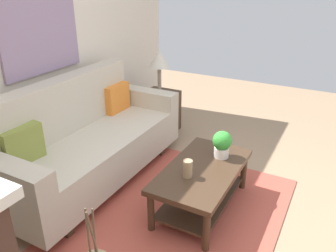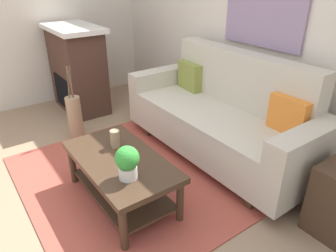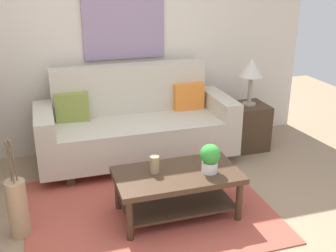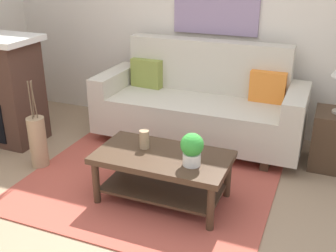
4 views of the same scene
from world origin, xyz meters
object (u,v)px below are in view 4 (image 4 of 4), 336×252
(couch, at_px, (200,105))
(throw_pillow_olive, at_px, (147,73))
(floor_vase, at_px, (38,142))
(tabletop_vase, at_px, (144,139))
(potted_plant_tabletop, at_px, (192,148))
(side_table, at_px, (336,140))
(coffee_table, at_px, (163,167))
(throw_pillow_orange, at_px, (268,87))

(couch, xyz_separation_m, throw_pillow_olive, (-0.68, 0.13, 0.25))
(floor_vase, bearing_deg, tabletop_vase, -2.35)
(potted_plant_tabletop, height_order, floor_vase, potted_plant_tabletop)
(couch, distance_m, side_table, 1.40)
(couch, bearing_deg, throw_pillow_olive, 169.50)
(throw_pillow_olive, relative_size, coffee_table, 0.33)
(coffee_table, height_order, floor_vase, floor_vase)
(potted_plant_tabletop, bearing_deg, throw_pillow_orange, 77.33)
(couch, height_order, side_table, couch)
(coffee_table, bearing_deg, side_table, 42.01)
(throw_pillow_orange, relative_size, tabletop_vase, 2.30)
(couch, xyz_separation_m, side_table, (1.39, -0.05, -0.15))
(side_table, bearing_deg, throw_pillow_orange, 166.19)
(throw_pillow_olive, distance_m, potted_plant_tabletop, 1.77)
(couch, bearing_deg, floor_vase, -138.44)
(throw_pillow_orange, bearing_deg, potted_plant_tabletop, -102.67)
(coffee_table, relative_size, side_table, 1.96)
(throw_pillow_orange, relative_size, potted_plant_tabletop, 1.37)
(coffee_table, xyz_separation_m, tabletop_vase, (-0.19, 0.06, 0.19))
(throw_pillow_orange, xyz_separation_m, tabletop_vase, (-0.79, -1.30, -0.17))
(throw_pillow_olive, height_order, side_table, throw_pillow_olive)
(couch, height_order, throw_pillow_orange, couch)
(couch, height_order, coffee_table, couch)
(throw_pillow_olive, distance_m, throw_pillow_orange, 1.36)
(side_table, bearing_deg, floor_vase, -158.03)
(throw_pillow_orange, relative_size, coffee_table, 0.33)
(throw_pillow_orange, xyz_separation_m, coffee_table, (-0.60, -1.36, -0.37))
(side_table, bearing_deg, potted_plant_tabletop, -129.56)
(floor_vase, bearing_deg, side_table, 21.97)
(throw_pillow_olive, distance_m, tabletop_vase, 1.43)
(couch, relative_size, side_table, 3.91)
(couch, height_order, tabletop_vase, couch)
(coffee_table, distance_m, side_table, 1.76)
(side_table, bearing_deg, throw_pillow_olive, 175.16)
(couch, xyz_separation_m, potted_plant_tabletop, (0.36, -1.30, 0.14))
(potted_plant_tabletop, height_order, side_table, potted_plant_tabletop)
(coffee_table, xyz_separation_m, side_table, (1.31, 1.18, -0.03))
(throw_pillow_orange, distance_m, floor_vase, 2.35)
(floor_vase, bearing_deg, throw_pillow_orange, 32.69)
(potted_plant_tabletop, xyz_separation_m, side_table, (1.04, 1.25, -0.29))
(coffee_table, distance_m, potted_plant_tabletop, 0.38)
(throw_pillow_olive, height_order, coffee_table, throw_pillow_olive)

